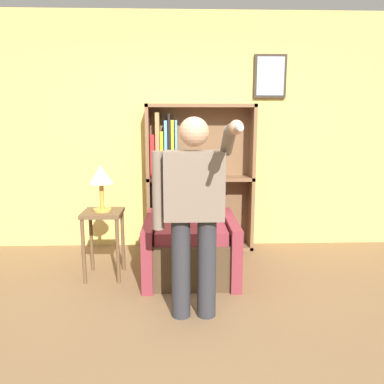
{
  "coord_description": "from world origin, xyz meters",
  "views": [
    {
      "loc": [
        -0.08,
        -2.57,
        1.55
      ],
      "look_at": [
        0.02,
        0.63,
        0.94
      ],
      "focal_mm": 35.0,
      "sensor_mm": 36.0,
      "label": 1
    }
  ],
  "objects_px": {
    "bookcase": "(187,182)",
    "person_standing": "(194,206)",
    "table_lamp": "(101,178)",
    "armchair": "(190,239)",
    "side_table": "(103,226)"
  },
  "relations": [
    {
      "from": "side_table",
      "to": "table_lamp",
      "type": "bearing_deg",
      "value": 90.0
    },
    {
      "from": "bookcase",
      "to": "side_table",
      "type": "bearing_deg",
      "value": -134.88
    },
    {
      "from": "bookcase",
      "to": "armchair",
      "type": "distance_m",
      "value": 0.89
    },
    {
      "from": "person_standing",
      "to": "armchair",
      "type": "bearing_deg",
      "value": 90.06
    },
    {
      "from": "armchair",
      "to": "side_table",
      "type": "relative_size",
      "value": 1.73
    },
    {
      "from": "bookcase",
      "to": "side_table",
      "type": "xyz_separation_m",
      "value": [
        -0.84,
        -0.85,
        -0.3
      ]
    },
    {
      "from": "bookcase",
      "to": "armchair",
      "type": "height_order",
      "value": "bookcase"
    },
    {
      "from": "armchair",
      "to": "side_table",
      "type": "bearing_deg",
      "value": -174.37
    },
    {
      "from": "person_standing",
      "to": "side_table",
      "type": "xyz_separation_m",
      "value": [
        -0.87,
        0.81,
        -0.38
      ]
    },
    {
      "from": "bookcase",
      "to": "person_standing",
      "type": "xyz_separation_m",
      "value": [
        0.02,
        -1.66,
        0.08
      ]
    },
    {
      "from": "side_table",
      "to": "table_lamp",
      "type": "height_order",
      "value": "table_lamp"
    },
    {
      "from": "person_standing",
      "to": "table_lamp",
      "type": "xyz_separation_m",
      "value": [
        -0.87,
        0.81,
        0.1
      ]
    },
    {
      "from": "armchair",
      "to": "table_lamp",
      "type": "height_order",
      "value": "armchair"
    },
    {
      "from": "armchair",
      "to": "table_lamp",
      "type": "xyz_separation_m",
      "value": [
        -0.87,
        -0.09,
        0.65
      ]
    },
    {
      "from": "bookcase",
      "to": "side_table",
      "type": "relative_size",
      "value": 2.56
    }
  ]
}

